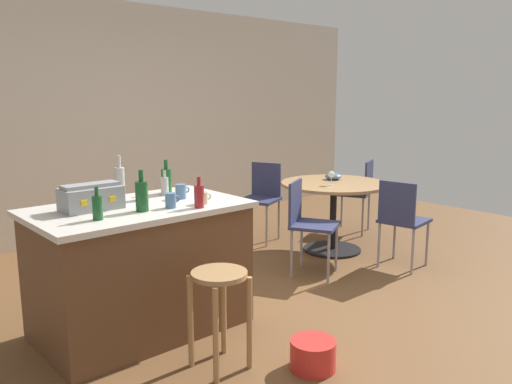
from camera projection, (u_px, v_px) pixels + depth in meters
name	position (u px, v px, depth m)	size (l,w,h in m)	color
ground_plane	(291.00, 305.00, 4.14)	(8.80, 8.80, 0.00)	brown
back_wall	(111.00, 120.00, 6.10)	(8.00, 0.10, 2.70)	beige
kitchen_island	(141.00, 268.00, 3.64)	(1.44, 0.88, 0.90)	brown
wooden_stool	(220.00, 297.00, 3.12)	(0.34, 0.34, 0.61)	#A37A4C
dining_table	(334.00, 198.00, 5.47)	(1.11, 1.11, 0.74)	black
folding_chair_near	(358.00, 190.00, 6.22)	(0.53, 0.53, 0.88)	navy
folding_chair_far	(262.00, 195.00, 5.91)	(0.52, 0.52, 0.88)	navy
folding_chair_left	(308.00, 220.00, 4.76)	(0.54, 0.54, 0.87)	navy
folding_chair_right	(401.00, 217.00, 4.93)	(0.46, 0.46, 0.86)	navy
toolbox	(91.00, 197.00, 3.42)	(0.38, 0.23, 0.18)	gray
bottle_0	(165.00, 186.00, 3.91)	(0.06, 0.06, 0.19)	#B7B2AD
bottle_1	(199.00, 196.00, 3.48)	(0.07, 0.07, 0.21)	maroon
bottle_2	(97.00, 207.00, 3.14)	(0.06, 0.06, 0.21)	#194C23
bottle_3	(120.00, 182.00, 3.77)	(0.07, 0.07, 0.32)	#B7B2AD
bottle_4	(142.00, 195.00, 3.37)	(0.08, 0.08, 0.27)	#194C23
bottle_5	(141.00, 190.00, 3.72)	(0.08, 0.08, 0.18)	black
bottle_6	(166.00, 180.00, 3.99)	(0.08, 0.08, 0.26)	#194C23
cup_0	(203.00, 198.00, 3.61)	(0.11, 0.08, 0.08)	tan
cup_1	(171.00, 200.00, 3.48)	(0.11, 0.07, 0.10)	#4C7099
cup_2	(181.00, 191.00, 3.78)	(0.12, 0.08, 0.11)	#4C7099
wine_glass	(331.00, 175.00, 5.26)	(0.07, 0.07, 0.14)	silver
serving_bowl	(333.00, 176.00, 5.62)	(0.18, 0.18, 0.07)	#4C7099
plastic_bucket	(313.00, 355.00, 3.17)	(0.28, 0.28, 0.18)	red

